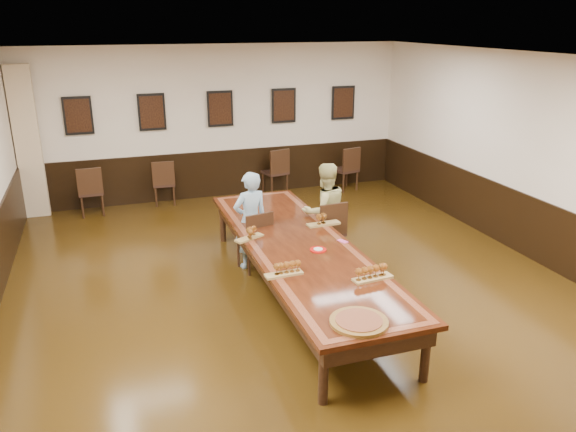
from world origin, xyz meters
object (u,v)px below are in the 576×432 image
object	(u,v)px
spare_chair_a	(91,190)
spare_chair_d	(345,168)
person_woman	(325,211)
person_man	(251,220)
conference_table	(300,254)
spare_chair_c	(275,171)
chair_man	(254,240)
carved_platter	(359,322)
spare_chair_b	(164,182)
chair_woman	(327,230)

from	to	relation	value
spare_chair_a	spare_chair_d	distance (m)	5.45
person_woman	person_man	bearing A→B (deg)	-5.18
spare_chair_a	person_woman	distance (m)	4.94
person_woman	conference_table	bearing A→B (deg)	49.03
spare_chair_c	person_woman	bearing A→B (deg)	72.12
chair_man	conference_table	bearing A→B (deg)	97.94
carved_platter	spare_chair_b	bearing A→B (deg)	99.29
spare_chair_a	person_man	bearing A→B (deg)	122.12
spare_chair_b	carved_platter	bearing A→B (deg)	104.17
spare_chair_c	conference_table	bearing A→B (deg)	63.68
spare_chair_d	chair_woman	bearing A→B (deg)	48.34
spare_chair_a	spare_chair_b	xyz separation A→B (m)	(1.44, 0.23, -0.02)
chair_woman	person_man	xyz separation A→B (m)	(-1.22, 0.11, 0.26)
person_woman	carved_platter	world-z (taller)	person_woman
person_woman	spare_chair_b	bearing A→B (deg)	-64.78
chair_woman	carved_platter	world-z (taller)	chair_woman
conference_table	person_man	bearing A→B (deg)	109.04
spare_chair_a	spare_chair_d	world-z (taller)	spare_chair_d
spare_chair_d	person_woman	size ratio (longest dim) A/B	0.64
spare_chair_c	carved_platter	world-z (taller)	spare_chair_c
person_man	spare_chair_d	bearing A→B (deg)	-144.31
spare_chair_b	spare_chair_c	world-z (taller)	spare_chair_c
chair_man	spare_chair_c	distance (m)	4.05
spare_chair_d	conference_table	bearing A→B (deg)	45.63
person_man	conference_table	bearing A→B (deg)	97.26
chair_man	spare_chair_c	size ratio (longest dim) A/B	0.94
chair_woman	conference_table	bearing A→B (deg)	45.99
person_woman	conference_table	size ratio (longest dim) A/B	0.31
chair_man	person_woman	world-z (taller)	person_woman
chair_woman	carved_platter	size ratio (longest dim) A/B	1.36
chair_man	chair_woman	distance (m)	1.20
spare_chair_a	chair_woman	bearing A→B (deg)	132.99
spare_chair_c	person_man	xyz separation A→B (m)	(-1.53, -3.66, 0.26)
chair_woman	spare_chair_a	bearing A→B (deg)	-49.49
chair_man	carved_platter	distance (m)	3.23
chair_woman	spare_chair_c	xyz separation A→B (m)	(0.31, 3.77, 0.01)
conference_table	spare_chair_d	bearing A→B (deg)	58.98
spare_chair_c	person_woman	size ratio (longest dim) A/B	0.65
spare_chair_b	person_man	size ratio (longest dim) A/B	0.62
chair_woman	spare_chair_d	size ratio (longest dim) A/B	1.00
spare_chair_d	person_woman	bearing A→B (deg)	47.49
spare_chair_d	carved_platter	size ratio (longest dim) A/B	1.36
spare_chair_a	person_man	size ratio (longest dim) A/B	0.65
chair_man	person_woman	bearing A→B (deg)	172.57
spare_chair_a	person_woman	xyz separation A→B (m)	(3.55, -3.42, 0.29)
spare_chair_c	person_woman	distance (m)	3.69
chair_man	spare_chair_a	distance (m)	4.23
chair_man	spare_chair_b	bearing A→B (deg)	-88.07
carved_platter	spare_chair_d	bearing A→B (deg)	66.84
spare_chair_a	spare_chair_b	distance (m)	1.46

